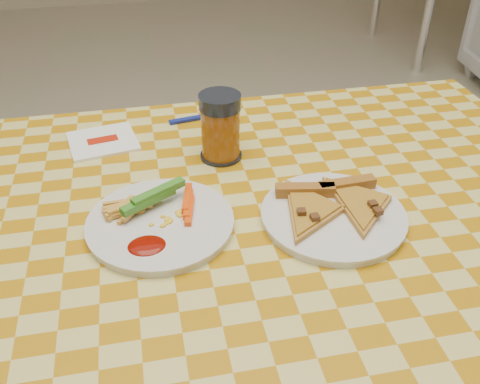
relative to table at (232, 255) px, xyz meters
name	(u,v)px	position (x,y,z in m)	size (l,w,h in m)	color
table	(232,255)	(0.00, 0.00, 0.00)	(1.28, 0.88, 0.76)	white
plate_left	(161,224)	(-0.11, 0.00, 0.08)	(0.23, 0.23, 0.01)	silver
plate_right	(333,217)	(0.16, -0.03, 0.08)	(0.23, 0.23, 0.01)	silver
fries_veggies	(153,211)	(-0.12, 0.02, 0.10)	(0.17, 0.16, 0.04)	gold
pizza_slices	(333,204)	(0.16, -0.02, 0.09)	(0.22, 0.21, 0.02)	gold
drink_glass	(220,128)	(0.02, 0.20, 0.14)	(0.08, 0.08, 0.13)	black
napkin	(103,141)	(-0.20, 0.30, 0.08)	(0.15, 0.14, 0.01)	white
fork	(206,116)	(0.01, 0.36, 0.08)	(0.16, 0.04, 0.01)	navy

